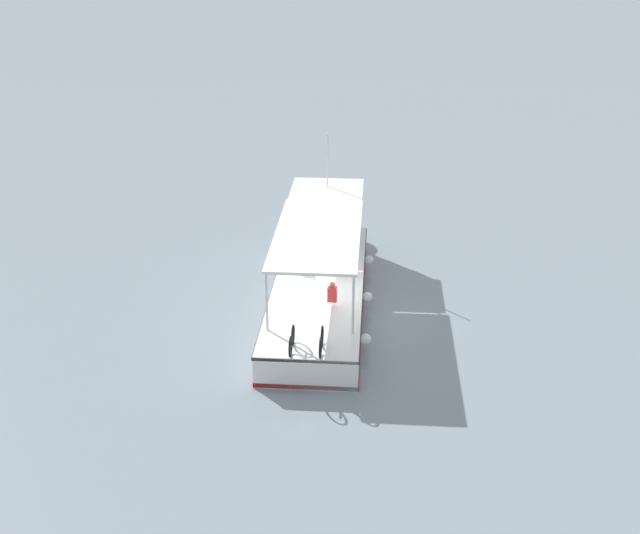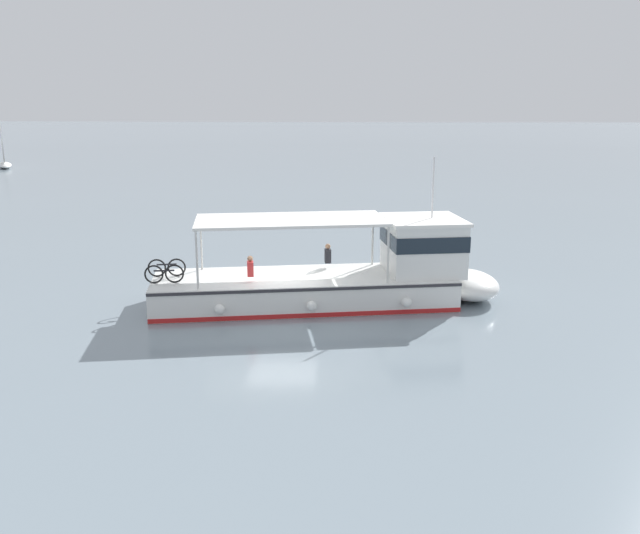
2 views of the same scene
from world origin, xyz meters
The scene contains 3 objects.
ground_plane centered at (0.00, 0.00, 0.00)m, with size 400.00×400.00×0.00m, color gray.
ferry_main centered at (0.75, -2.36, 1.01)m, with size 5.28×13.05×5.32m.
sailboat_mid_channel centered at (48.46, 35.79, 0.54)m, with size 4.85×3.64×5.40m.
Camera 2 is at (-22.90, -2.66, 7.32)m, focal length 37.56 mm.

